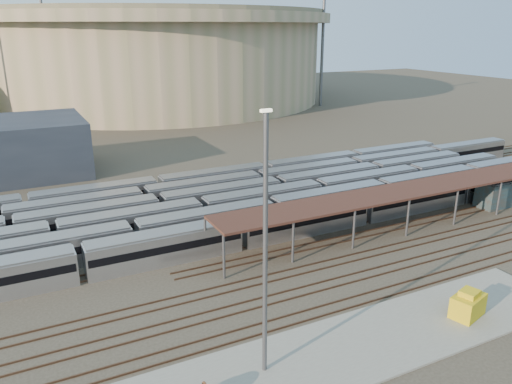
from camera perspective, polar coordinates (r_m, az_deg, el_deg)
name	(u,v)px	position (r m, az deg, el deg)	size (l,w,h in m)	color
ground	(294,268)	(57.07, 4.37, -8.64)	(420.00, 420.00, 0.00)	#383026
apron	(335,353)	(43.99, 9.01, -17.76)	(50.00, 9.00, 0.20)	gray
subway_trains	(215,206)	(70.78, -4.73, -1.57)	(129.64, 23.90, 3.60)	silver
inspection_shed	(420,189)	(71.00, 18.19, 0.32)	(60.30, 6.00, 5.30)	#505055
empty_tracks	(319,287)	(53.33, 7.17, -10.70)	(170.00, 9.62, 0.18)	#4C3323
stadium	(156,54)	(190.71, -11.35, 15.23)	(124.00, 124.00, 32.50)	#9F876B
floodlight_2	(323,43)	(172.94, 7.61, 16.51)	(4.00, 1.00, 38.40)	#505055
floodlight_3	(46,42)	(204.10, -22.88, 15.55)	(4.00, 1.00, 38.40)	#505055
yard_light_pole	(265,250)	(36.31, 1.06, -6.61)	(0.82, 0.36, 20.53)	#505055
yellow_equipment	(468,306)	(51.44, 23.04, -11.86)	(3.35, 2.10, 2.10)	gold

